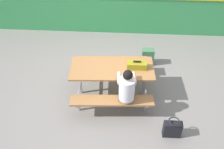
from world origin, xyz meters
name	(u,v)px	position (x,y,z in m)	size (l,w,h in m)	color
ground_plane	(109,93)	(0.00, 0.00, -0.01)	(10.00, 10.00, 0.02)	gray
picnic_table_main	(112,74)	(0.07, 0.00, 0.57)	(1.77, 1.64, 0.74)	#9E6B3D
student_nearer	(127,88)	(0.38, -0.54, 0.71)	(0.38, 0.53, 1.21)	#2D2D38
toolbox_grey	(137,65)	(0.58, 0.03, 0.81)	(0.40, 0.18, 0.18)	olive
backpack_dark	(148,57)	(0.91, 1.10, 0.22)	(0.30, 0.22, 0.44)	#3F724C
tote_bag_bright	(172,129)	(1.27, -1.07, 0.19)	(0.34, 0.21, 0.43)	black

